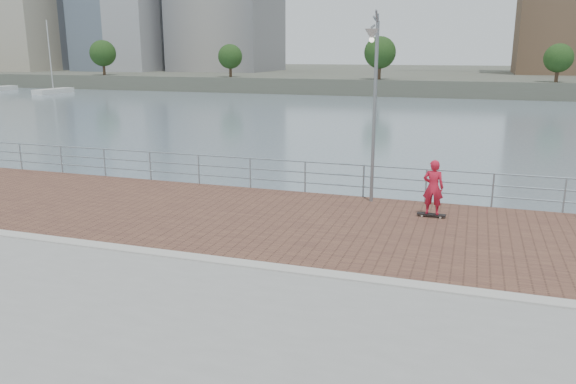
% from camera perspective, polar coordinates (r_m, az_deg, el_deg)
% --- Properties ---
extents(water, '(400.00, 400.00, 0.00)m').
position_cam_1_polar(water, '(13.87, -2.69, -15.32)').
color(water, slate).
rests_on(water, ground).
extents(brick_lane, '(40.00, 6.80, 0.02)m').
position_cam_1_polar(brick_lane, '(16.22, 1.78, -3.11)').
color(brick_lane, brown).
rests_on(brick_lane, seawall).
extents(curb, '(40.00, 0.40, 0.06)m').
position_cam_1_polar(curb, '(13.00, -2.80, -7.50)').
color(curb, '#B7B5AD').
rests_on(curb, seawall).
extents(far_shore, '(320.00, 95.00, 2.50)m').
position_cam_1_polar(far_shore, '(133.94, 16.75, 11.20)').
color(far_shore, '#4C5142').
rests_on(far_shore, ground).
extents(guardrail, '(39.06, 0.06, 1.13)m').
position_cam_1_polar(guardrail, '(19.22, 4.69, 1.71)').
color(guardrail, '#8C9EA8').
rests_on(guardrail, brick_lane).
extents(street_lamp, '(0.42, 1.22, 5.74)m').
position_cam_1_polar(street_lamp, '(17.61, 8.68, 11.57)').
color(street_lamp, gray).
rests_on(street_lamp, brick_lane).
extents(skateboard, '(0.84, 0.25, 0.10)m').
position_cam_1_polar(skateboard, '(17.22, 14.37, -2.22)').
color(skateboard, black).
rests_on(skateboard, brick_lane).
extents(skateboarder, '(0.62, 0.42, 1.64)m').
position_cam_1_polar(skateboarder, '(17.02, 14.54, 0.47)').
color(skateboarder, red).
rests_on(skateboarder, skateboard).
extents(shoreline_trees, '(109.92, 5.21, 6.94)m').
position_cam_1_polar(shoreline_trees, '(88.70, 12.94, 13.55)').
color(shoreline_trees, '#473323').
rests_on(shoreline_trees, far_shore).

